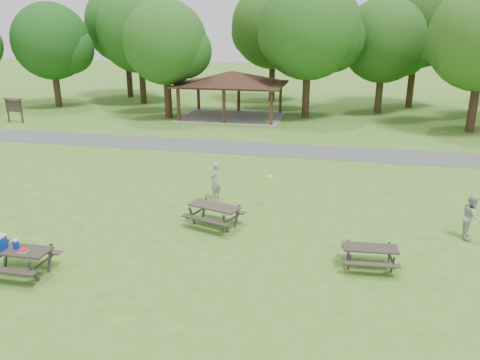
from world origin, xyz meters
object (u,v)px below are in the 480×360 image
picnic_table_near (11,251)px  frisbee_thrower (215,181)px  frisbee_catcher (471,217)px  picnic_table_middle (214,210)px

picnic_table_near → frisbee_thrower: 8.80m
picnic_table_near → frisbee_thrower: frisbee_thrower is taller
frisbee_catcher → frisbee_thrower: bearing=91.9°
picnic_table_near → frisbee_catcher: size_ratio=1.24×
picnic_table_near → picnic_table_middle: picnic_table_near is taller
picnic_table_near → picnic_table_middle: size_ratio=0.86×
frisbee_thrower → frisbee_catcher: size_ratio=1.04×
picnic_table_near → frisbee_catcher: bearing=21.8°
frisbee_thrower → frisbee_catcher: frisbee_thrower is taller
picnic_table_middle → frisbee_catcher: bearing=5.6°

